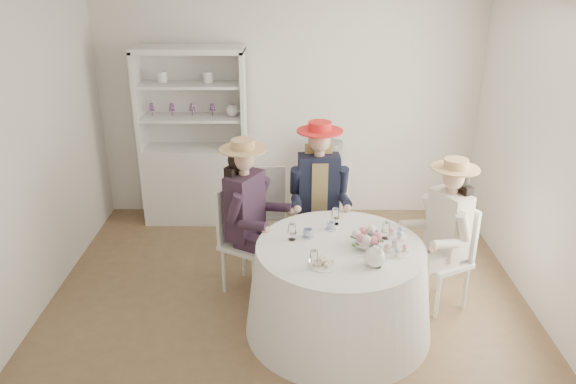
{
  "coord_description": "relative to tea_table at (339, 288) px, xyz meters",
  "views": [
    {
      "loc": [
        0.03,
        -4.54,
        3.02
      ],
      "look_at": [
        0.0,
        0.1,
        1.05
      ],
      "focal_mm": 35.0,
      "sensor_mm": 36.0,
      "label": 1
    }
  ],
  "objects": [
    {
      "name": "side_table",
      "position": [
        0.05,
        2.11,
        -0.03
      ],
      "size": [
        0.55,
        0.55,
        0.73
      ],
      "primitive_type": "cube",
      "rotation": [
        0.0,
        0.0,
        -0.19
      ],
      "color": "silver",
      "rests_on": "ground"
    },
    {
      "name": "wall_left",
      "position": [
        -2.69,
        0.46,
        0.95
      ],
      "size": [
        0.0,
        4.5,
        4.5
      ],
      "primitive_type": "plane",
      "rotation": [
        1.57,
        0.0,
        1.57
      ],
      "color": "white",
      "rests_on": "ground"
    },
    {
      "name": "guest_left",
      "position": [
        -0.81,
        0.63,
        0.46
      ],
      "size": [
        0.65,
        0.59,
        1.52
      ],
      "rotation": [
        0.0,
        0.0,
        1.06
      ],
      "color": "silver",
      "rests_on": "ground"
    },
    {
      "name": "ground",
      "position": [
        -0.44,
        0.46,
        -0.4
      ],
      "size": [
        4.5,
        4.5,
        0.0
      ],
      "primitive_type": "plane",
      "color": "brown",
      "rests_on": "ground"
    },
    {
      "name": "tea_table",
      "position": [
        0.0,
        0.0,
        0.0
      ],
      "size": [
        1.6,
        1.6,
        0.8
      ],
      "rotation": [
        0.0,
        0.0,
        -0.4
      ],
      "color": "white",
      "rests_on": "ground"
    },
    {
      "name": "guest_right",
      "position": [
        0.96,
        0.36,
        0.41
      ],
      "size": [
        0.61,
        0.55,
        1.43
      ],
      "rotation": [
        0.0,
        0.0,
        -1.1
      ],
      "color": "silver",
      "rests_on": "ground"
    },
    {
      "name": "hutch",
      "position": [
        -1.54,
        2.23,
        0.34
      ],
      "size": [
        1.38,
        0.83,
        2.09
      ],
      "rotation": [
        0.0,
        0.0,
        -0.32
      ],
      "color": "silver",
      "rests_on": "ground"
    },
    {
      "name": "cupcake_stand",
      "position": [
        0.44,
        -0.1,
        0.48
      ],
      "size": [
        0.22,
        0.22,
        0.21
      ],
      "rotation": [
        0.0,
        0.0,
        0.35
      ],
      "color": "white",
      "rests_on": "tea_table"
    },
    {
      "name": "flower_arrangement",
      "position": [
        0.21,
        -0.01,
        0.5
      ],
      "size": [
        0.19,
        0.2,
        0.07
      ],
      "rotation": [
        0.0,
        0.0,
        -0.28
      ],
      "color": "pink",
      "rests_on": "tea_table"
    },
    {
      "name": "wall_back",
      "position": [
        -0.44,
        2.46,
        0.95
      ],
      "size": [
        4.5,
        0.0,
        4.5
      ],
      "primitive_type": "plane",
      "rotation": [
        1.57,
        0.0,
        0.0
      ],
      "color": "white",
      "rests_on": "ground"
    },
    {
      "name": "spare_chair",
      "position": [
        -0.69,
        1.28,
        0.17
      ],
      "size": [
        0.47,
        0.47,
        1.07
      ],
      "rotation": [
        0.0,
        0.0,
        3.22
      ],
      "color": "silver",
      "rests_on": "ground"
    },
    {
      "name": "table_teapot",
      "position": [
        0.24,
        -0.31,
        0.48
      ],
      "size": [
        0.23,
        0.16,
        0.17
      ],
      "rotation": [
        0.0,
        0.0,
        0.41
      ],
      "color": "white",
      "rests_on": "tea_table"
    },
    {
      "name": "teacup_a",
      "position": [
        -0.26,
        0.16,
        0.44
      ],
      "size": [
        0.11,
        0.11,
        0.07
      ],
      "primitive_type": "imported",
      "rotation": [
        0.0,
        0.0,
        -0.32
      ],
      "color": "white",
      "rests_on": "tea_table"
    },
    {
      "name": "wall_front",
      "position": [
        -0.44,
        -1.54,
        0.95
      ],
      "size": [
        4.5,
        0.0,
        4.5
      ],
      "primitive_type": "plane",
      "rotation": [
        -1.57,
        0.0,
        0.0
      ],
      "color": "white",
      "rests_on": "ground"
    },
    {
      "name": "teacup_b",
      "position": [
        -0.06,
        0.31,
        0.44
      ],
      "size": [
        0.09,
        0.09,
        0.06
      ],
      "primitive_type": "imported",
      "rotation": [
        0.0,
        0.0,
        0.38
      ],
      "color": "white",
      "rests_on": "tea_table"
    },
    {
      "name": "guest_mid",
      "position": [
        -0.13,
        1.02,
        0.49
      ],
      "size": [
        0.57,
        0.59,
        1.57
      ],
      "rotation": [
        0.0,
        0.0,
        0.05
      ],
      "color": "silver",
      "rests_on": "ground"
    },
    {
      "name": "sandwich_plate",
      "position": [
        -0.15,
        -0.31,
        0.42
      ],
      "size": [
        0.24,
        0.24,
        0.05
      ],
      "rotation": [
        0.0,
        0.0,
        0.02
      ],
      "color": "white",
      "rests_on": "tea_table"
    },
    {
      "name": "hatbox",
      "position": [
        0.05,
        2.11,
        0.48
      ],
      "size": [
        0.35,
        0.35,
        0.29
      ],
      "primitive_type": "cylinder",
      "rotation": [
        0.0,
        0.0,
        -0.25
      ],
      "color": "black",
      "rests_on": "side_table"
    },
    {
      "name": "wall_right",
      "position": [
        1.81,
        0.46,
        0.95
      ],
      "size": [
        0.0,
        4.5,
        4.5
      ],
      "primitive_type": "plane",
      "rotation": [
        1.57,
        0.0,
        -1.57
      ],
      "color": "white",
      "rests_on": "ground"
    },
    {
      "name": "stemware_set",
      "position": [
        0.0,
        0.0,
        0.48
      ],
      "size": [
        0.87,
        0.84,
        0.15
      ],
      "color": "white",
      "rests_on": "tea_table"
    },
    {
      "name": "flower_bowl",
      "position": [
        0.21,
        -0.03,
        0.43
      ],
      "size": [
        0.25,
        0.25,
        0.05
      ],
      "primitive_type": "imported",
      "rotation": [
        0.0,
        0.0,
        -0.3
      ],
      "color": "white",
      "rests_on": "tea_table"
    },
    {
      "name": "teacup_c",
      "position": [
        0.28,
        0.12,
        0.44
      ],
      "size": [
        0.11,
        0.11,
        0.07
      ],
      "primitive_type": "imported",
      "rotation": [
        0.0,
        0.0,
        -0.23
      ],
      "color": "white",
      "rests_on": "tea_table"
    }
  ]
}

